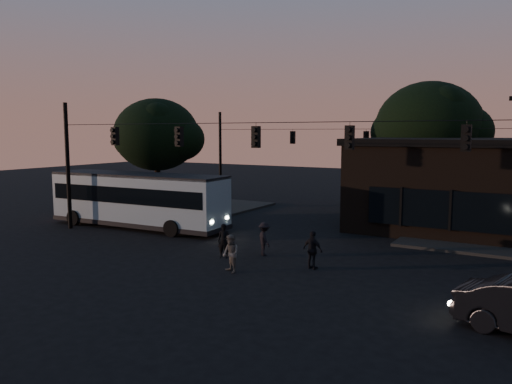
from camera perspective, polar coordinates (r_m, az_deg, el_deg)
The scene contains 12 objects.
ground at distance 20.53m, azimuth -5.74°, elevation -9.51°, with size 120.00×120.00×0.00m, color black.
sidewalk_far_left at distance 39.80m, azimuth -10.15°, elevation -1.48°, with size 14.00×10.00×0.15m, color black.
building at distance 32.10m, azimuth 25.51°, elevation 0.71°, with size 15.40×10.41×5.40m.
tree_behind at distance 38.64m, azimuth 19.12°, elevation 7.11°, with size 7.60×7.60×9.43m.
tree_left at distance 38.63m, azimuth -11.29°, elevation 6.42°, with size 6.40×6.40×8.30m.
signal_rig_near at distance 23.08m, azimuth 0.00°, elevation 3.57°, with size 26.24×0.30×7.50m.
signal_rig_far at distance 37.76m, azimuth 12.43°, elevation 4.32°, with size 26.24×0.30×7.50m.
bus at distance 31.01m, azimuth -13.37°, elevation -0.60°, with size 11.81×3.33×3.29m.
pedestrian_a at distance 23.08m, azimuth -3.69°, elevation -5.61°, with size 0.58×0.38×1.59m, color black.
pedestrian_b at distance 20.74m, azimuth -2.92°, elevation -7.06°, with size 0.76×0.59×1.57m, color #54514C.
pedestrian_c at distance 21.36m, azimuth 6.50°, elevation -6.58°, with size 0.96×0.40×1.65m, color black.
pedestrian_d at distance 23.50m, azimuth 0.96°, elevation -5.37°, with size 1.02×0.59×1.58m, color black.
Camera 1 is at (11.67, -15.87, 5.77)m, focal length 35.00 mm.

